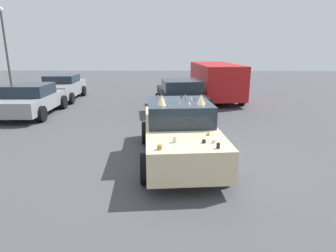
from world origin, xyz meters
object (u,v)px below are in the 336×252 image
(parked_sedan_behind_left, at_px, (62,87))
(parked_van_row_back_center, at_px, (215,80))
(art_car_decorated, at_px, (179,131))
(lot_lamp_post, at_px, (6,46))
(parked_sedan_near_left, at_px, (180,96))
(parked_sedan_near_right, at_px, (31,100))

(parked_sedan_behind_left, bearing_deg, parked_van_row_back_center, 86.88)
(art_car_decorated, xyz_separation_m, lot_lamp_post, (8.89, 9.47, 2.21))
(parked_sedan_near_left, distance_m, lot_lamp_post, 10.33)
(parked_sedan_behind_left, relative_size, lot_lamp_post, 0.88)
(parked_sedan_near_right, height_order, lot_lamp_post, lot_lamp_post)
(parked_sedan_near_left, distance_m, parked_sedan_behind_left, 7.36)
(parked_sedan_behind_left, height_order, lot_lamp_post, lot_lamp_post)
(art_car_decorated, relative_size, parked_sedan_behind_left, 1.05)
(parked_sedan_near_right, bearing_deg, parked_sedan_near_left, -85.22)
(parked_van_row_back_center, xyz_separation_m, lot_lamp_post, (-0.05, 11.61, 1.82))
(parked_sedan_behind_left, bearing_deg, lot_lamp_post, -94.90)
(parked_van_row_back_center, relative_size, parked_sedan_behind_left, 1.25)
(parked_sedan_near_left, bearing_deg, lot_lamp_post, 63.65)
(parked_van_row_back_center, xyz_separation_m, parked_sedan_near_left, (-3.17, 2.02, -0.41))
(parked_van_row_back_center, distance_m, parked_sedan_near_right, 9.43)
(art_car_decorated, height_order, parked_sedan_behind_left, art_car_decorated)
(parked_sedan_near_right, xyz_separation_m, parked_sedan_behind_left, (3.86, 0.16, 0.01))
(parked_sedan_near_left, relative_size, parked_sedan_behind_left, 1.09)
(parked_sedan_near_right, relative_size, parked_sedan_behind_left, 0.95)
(parked_van_row_back_center, distance_m, parked_sedan_behind_left, 8.72)
(parked_van_row_back_center, distance_m, parked_sedan_near_left, 3.78)
(art_car_decorated, height_order, parked_van_row_back_center, parked_van_row_back_center)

